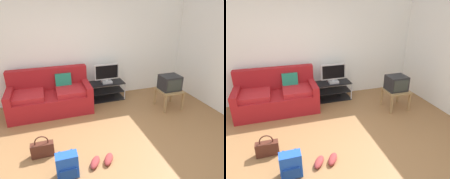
# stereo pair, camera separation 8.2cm
# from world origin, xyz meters

# --- Properties ---
(ground_plane) EXTENTS (9.00, 9.80, 0.02)m
(ground_plane) POSITION_xyz_m (0.00, 0.00, -0.01)
(ground_plane) COLOR olive
(wall_back) EXTENTS (9.00, 0.10, 2.70)m
(wall_back) POSITION_xyz_m (0.00, 2.45, 1.35)
(wall_back) COLOR white
(wall_back) RESTS_ON ground_plane
(couch) EXTENTS (1.79, 0.90, 0.93)m
(couch) POSITION_xyz_m (-0.62, 1.93, 0.34)
(couch) COLOR maroon
(couch) RESTS_ON ground_plane
(tv_stand) EXTENTS (0.87, 0.44, 0.46)m
(tv_stand) POSITION_xyz_m (0.76, 2.09, 0.23)
(tv_stand) COLOR black
(tv_stand) RESTS_ON ground_plane
(flat_tv) EXTENTS (0.62, 0.22, 0.48)m
(flat_tv) POSITION_xyz_m (0.76, 2.07, 0.69)
(flat_tv) COLOR #B2B2B7
(flat_tv) RESTS_ON tv_stand
(side_table) EXTENTS (0.52, 0.52, 0.45)m
(side_table) POSITION_xyz_m (2.01, 1.18, 0.38)
(side_table) COLOR #9E7A4C
(side_table) RESTS_ON ground_plane
(crt_tv) EXTENTS (0.44, 0.39, 0.33)m
(crt_tv) POSITION_xyz_m (2.01, 1.20, 0.62)
(crt_tv) COLOR #232326
(crt_tv) RESTS_ON side_table
(backpack) EXTENTS (0.30, 0.24, 0.38)m
(backpack) POSITION_xyz_m (-0.52, -0.21, 0.18)
(backpack) COLOR blue
(backpack) RESTS_ON ground_plane
(handbag) EXTENTS (0.36, 0.13, 0.38)m
(handbag) POSITION_xyz_m (-0.85, 0.35, 0.13)
(handbag) COLOR #4C2319
(handbag) RESTS_ON ground_plane
(sneakers_pair) EXTENTS (0.46, 0.30, 0.09)m
(sneakers_pair) POSITION_xyz_m (0.01, -0.11, 0.04)
(sneakers_pair) COLOR #993333
(sneakers_pair) RESTS_ON ground_plane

